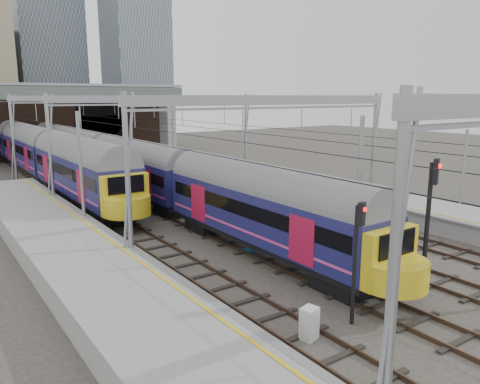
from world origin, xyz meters
TOP-DOWN VIEW (x-y plane):
  - ground at (0.00, 0.00)m, footprint 160.00×160.00m
  - platform_left at (-10.18, 2.50)m, footprint 4.32×55.00m
  - tracks at (0.00, 15.00)m, footprint 14.40×80.00m
  - overhead_line at (0.00, 21.49)m, footprint 16.80×80.00m
  - retaining_wall at (1.40, 51.93)m, footprint 28.00×2.75m
  - overbridge at (0.00, 46.00)m, footprint 28.00×3.00m
  - city_skyline at (2.73, 70.48)m, footprint 37.50×27.50m
  - train_main at (-2.00, 29.05)m, footprint 2.65×61.21m
  - train_second at (-6.00, 39.33)m, footprint 2.93×50.74m
  - signal_near_left at (-3.91, -1.39)m, footprint 0.35×0.45m
  - signal_near_centre at (0.47, -1.17)m, footprint 0.43×0.49m
  - relay_cabinet at (-5.85, -1.23)m, footprint 0.64×0.57m
  - equip_cover_a at (-2.15, 7.05)m, footprint 0.88×0.65m
  - equip_cover_b at (0.58, 6.38)m, footprint 1.05×0.85m
  - equip_cover_c at (2.95, 5.27)m, footprint 0.93×0.68m

SIDE VIEW (x-z plane):
  - ground at x=0.00m, z-range 0.00..0.00m
  - tracks at x=0.00m, z-range -0.09..0.13m
  - equip_cover_a at x=-2.15m, z-range 0.00..0.10m
  - equip_cover_c at x=2.95m, z-range 0.00..0.11m
  - equip_cover_b at x=0.58m, z-range 0.00..0.11m
  - relay_cabinet at x=-5.85m, z-range 0.00..1.10m
  - platform_left at x=-10.18m, z-range -0.01..1.11m
  - train_main at x=-2.00m, z-range 0.09..4.70m
  - train_second at x=-6.00m, z-range 0.07..5.06m
  - signal_near_left at x=-3.91m, z-range 0.61..5.01m
  - signal_near_centre at x=0.47m, z-range 0.66..6.14m
  - retaining_wall at x=1.40m, z-range -0.17..8.83m
  - overhead_line at x=0.00m, z-range 2.57..10.57m
  - overbridge at x=0.00m, z-range 2.64..11.89m
  - city_skyline at x=2.73m, z-range -12.91..47.09m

